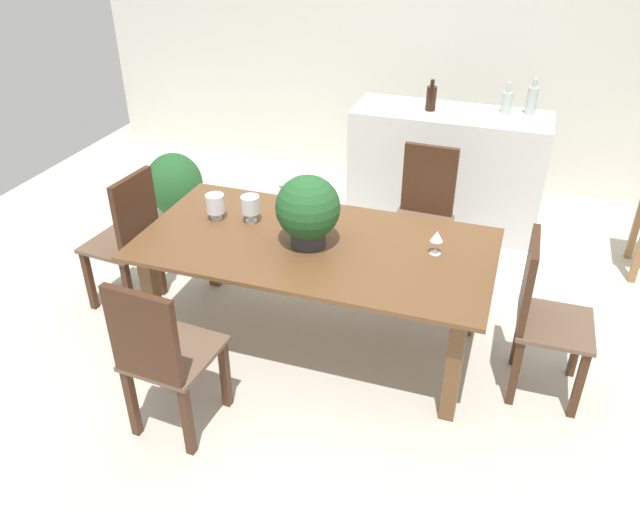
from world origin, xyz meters
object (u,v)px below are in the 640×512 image
(chair_foot_end, at_px, (540,311))
(crystal_vase_right, at_px, (291,196))
(kitchen_counter, at_px, (446,170))
(wine_bottle_dark, at_px, (507,102))
(chair_head_end, at_px, (129,236))
(wine_bottle_tall, at_px, (431,98))
(chair_near_left, at_px, (161,354))
(wine_glass, at_px, (437,237))
(dining_table, at_px, (316,257))
(crystal_vase_left, at_px, (250,205))
(chair_far_right, at_px, (424,210))
(wine_bottle_green, at_px, (532,100))
(crystal_vase_center_near, at_px, (215,204))
(potted_plant_floor, at_px, (175,186))
(flower_centerpiece, at_px, (308,210))

(chair_foot_end, distance_m, crystal_vase_right, 1.66)
(kitchen_counter, bearing_deg, wine_bottle_dark, 15.53)
(chair_head_end, relative_size, wine_bottle_tall, 4.06)
(chair_near_left, relative_size, wine_bottle_tall, 4.00)
(chair_near_left, xyz_separation_m, wine_bottle_dark, (1.37, 2.98, 0.54))
(crystal_vase_right, distance_m, wine_glass, 1.01)
(dining_table, height_order, wine_bottle_dark, wine_bottle_dark)
(chair_head_end, xyz_separation_m, crystal_vase_left, (0.84, 0.13, 0.30))
(wine_bottle_dark, bearing_deg, chair_far_right, -112.70)
(dining_table, relative_size, wine_bottle_green, 7.53)
(wine_glass, distance_m, wine_bottle_tall, 1.83)
(dining_table, relative_size, chair_far_right, 2.11)
(chair_far_right, height_order, wine_bottle_tall, wine_bottle_tall)
(dining_table, relative_size, chair_head_end, 2.12)
(chair_near_left, distance_m, kitchen_counter, 3.03)
(chair_head_end, relative_size, crystal_vase_right, 5.81)
(chair_foot_end, height_order, wine_glass, chair_foot_end)
(chair_foot_end, height_order, crystal_vase_left, chair_foot_end)
(chair_head_end, xyz_separation_m, crystal_vase_center_near, (0.61, 0.10, 0.29))
(chair_foot_end, distance_m, potted_plant_floor, 3.24)
(chair_far_right, distance_m, crystal_vase_right, 1.04)
(chair_near_left, relative_size, wine_glass, 6.57)
(chair_far_right, height_order, chair_foot_end, chair_far_right)
(dining_table, relative_size, wine_bottle_tall, 8.59)
(chair_far_right, relative_size, wine_bottle_green, 3.57)
(potted_plant_floor, bearing_deg, wine_bottle_green, 16.24)
(kitchen_counter, bearing_deg, chair_near_left, -108.74)
(flower_centerpiece, height_order, kitchen_counter, flower_centerpiece)
(crystal_vase_left, bearing_deg, chair_near_left, -90.61)
(chair_far_right, relative_size, wine_glass, 6.69)
(flower_centerpiece, relative_size, wine_bottle_dark, 1.77)
(wine_bottle_green, bearing_deg, wine_bottle_dark, -173.36)
(chair_near_left, relative_size, wine_bottle_green, 3.51)
(crystal_vase_left, relative_size, potted_plant_floor, 0.29)
(dining_table, distance_m, chair_foot_end, 1.31)
(chair_head_end, xyz_separation_m, potted_plant_floor, (-0.39, 1.22, -0.23))
(chair_foot_end, bearing_deg, kitchen_counter, 22.47)
(chair_near_left, bearing_deg, chair_foot_end, -147.07)
(dining_table, relative_size, crystal_vase_center_near, 12.75)
(wine_bottle_dark, bearing_deg, flower_centerpiece, -114.60)
(flower_centerpiece, xyz_separation_m, crystal_vase_center_near, (-0.66, 0.12, -0.13))
(wine_bottle_green, bearing_deg, chair_near_left, -117.39)
(chair_head_end, xyz_separation_m, wine_bottle_tall, (1.63, 1.88, 0.54))
(crystal_vase_center_near, bearing_deg, wine_bottle_green, 47.43)
(chair_head_end, distance_m, crystal_vase_center_near, 0.69)
(kitchen_counter, bearing_deg, wine_bottle_tall, -175.61)
(dining_table, xyz_separation_m, wine_bottle_green, (1.08, 2.02, 0.47))
(dining_table, height_order, wine_bottle_tall, wine_bottle_tall)
(flower_centerpiece, height_order, wine_bottle_green, wine_bottle_green)
(crystal_vase_center_near, relative_size, kitchen_counter, 0.11)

